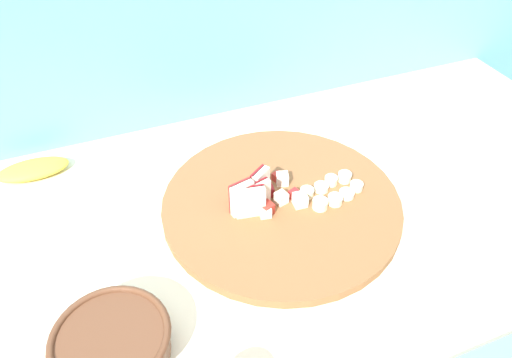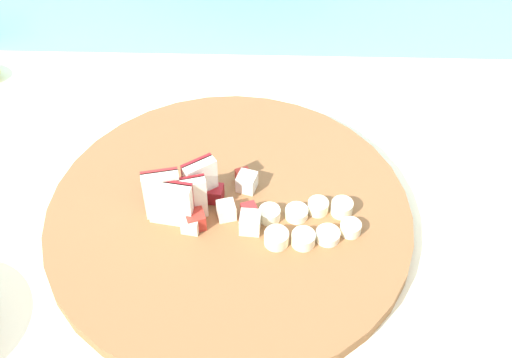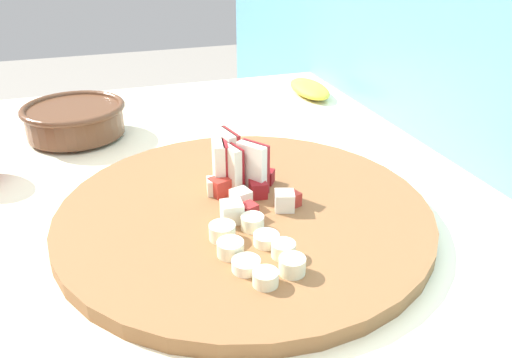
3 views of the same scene
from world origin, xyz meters
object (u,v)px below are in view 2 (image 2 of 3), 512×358
at_px(cutting_board, 229,219).
at_px(apple_wedge_fan, 179,195).
at_px(apple_dice_pile, 222,205).
at_px(banana_slice_rows, 309,223).

distance_m(cutting_board, apple_wedge_fan, 0.07).
height_order(cutting_board, apple_dice_pile, apple_dice_pile).
relative_size(cutting_board, banana_slice_rows, 3.68).
relative_size(apple_wedge_fan, banana_slice_rows, 0.72).
height_order(cutting_board, apple_wedge_fan, apple_wedge_fan).
relative_size(apple_dice_pile, banana_slice_rows, 0.85).
relative_size(cutting_board, apple_wedge_fan, 5.08).
height_order(apple_wedge_fan, apple_dice_pile, apple_wedge_fan).
xyz_separation_m(cutting_board, apple_wedge_fan, (-0.05, 0.00, 0.04)).
distance_m(apple_dice_pile, banana_slice_rows, 0.10).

